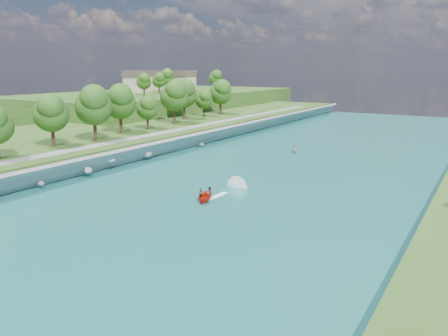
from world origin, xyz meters
The scene contains 11 objects.
ground centered at (0.00, 0.00, 0.00)m, with size 260.00×260.00×0.00m, color #2D5119.
river_water centered at (0.00, 20.00, 0.05)m, with size 55.00×240.00×0.10m, color #1B6A61.
berm_west centered at (-50.00, 20.00, 1.75)m, with size 45.00×240.00×3.50m, color #2D5119.
ridge_west centered at (-82.50, 95.00, 4.50)m, with size 60.00×120.00×9.00m, color #2D5119.
riprap_bank centered at (-25.86, 19.12, 1.81)m, with size 4.36×236.00×4.46m.
riverside_path centered at (-32.50, 20.00, 3.55)m, with size 3.00×200.00×0.10m, color gray.
ridge_houses centered at (-88.67, 100.00, 13.31)m, with size 29.50×29.50×8.40m.
trees_west centered at (-41.17, 10.85, 9.70)m, with size 18.87×151.68×13.78m.
trees_ridge centered at (-73.11, 91.20, 13.96)m, with size 20.24×44.31×10.80m.
motorboat centered at (0.16, 5.18, 0.71)m, with size 3.60×18.76×2.05m.
raft centered at (-3.44, 43.56, 0.48)m, with size 3.12×3.21×1.70m.
Camera 1 is at (33.04, -44.93, 18.27)m, focal length 35.00 mm.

